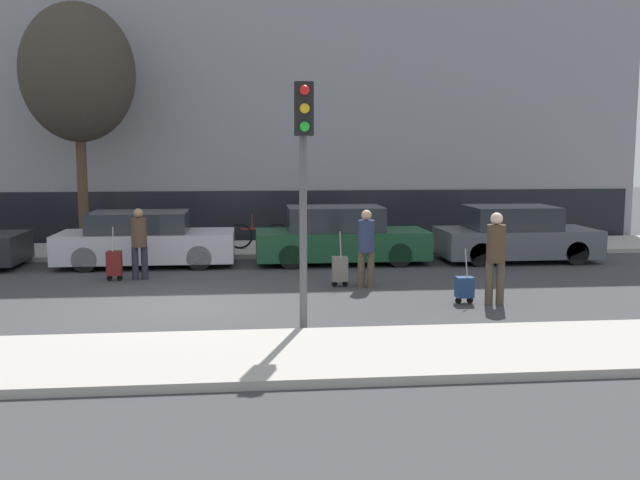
# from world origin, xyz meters

# --- Properties ---
(ground_plane) EXTENTS (80.00, 80.00, 0.00)m
(ground_plane) POSITION_xyz_m (0.00, 0.00, 0.00)
(ground_plane) COLOR #38383A
(sidewalk_near) EXTENTS (28.00, 2.50, 0.12)m
(sidewalk_near) POSITION_xyz_m (0.00, -3.75, 0.06)
(sidewalk_near) COLOR #A39E93
(sidewalk_near) RESTS_ON ground_plane
(sidewalk_far) EXTENTS (28.00, 3.00, 0.12)m
(sidewalk_far) POSITION_xyz_m (0.00, 7.00, 0.06)
(sidewalk_far) COLOR #A39E93
(sidewalk_far) RESTS_ON ground_plane
(building_facade) EXTENTS (28.00, 2.55, 12.19)m
(building_facade) POSITION_xyz_m (0.00, 10.44, 6.08)
(building_facade) COLOR gray
(building_facade) RESTS_ON ground_plane
(parked_car_1) EXTENTS (4.31, 1.86, 1.35)m
(parked_car_1) POSITION_xyz_m (-1.32, 4.69, 0.64)
(parked_car_1) COLOR #B7BABF
(parked_car_1) RESTS_ON ground_plane
(parked_car_2) EXTENTS (4.33, 1.71, 1.45)m
(parked_car_2) POSITION_xyz_m (3.56, 4.55, 0.67)
(parked_car_2) COLOR #194728
(parked_car_2) RESTS_ON ground_plane
(parked_car_3) EXTENTS (4.00, 1.86, 1.43)m
(parked_car_3) POSITION_xyz_m (8.14, 4.48, 0.66)
(parked_car_3) COLOR #4C5156
(parked_car_3) RESTS_ON ground_plane
(pedestrian_left) EXTENTS (0.35, 0.34, 1.59)m
(pedestrian_left) POSITION_xyz_m (-1.17, 2.73, 0.89)
(pedestrian_left) COLOR #23232D
(pedestrian_left) RESTS_ON ground_plane
(trolley_left) EXTENTS (0.34, 0.29, 1.20)m
(trolley_left) POSITION_xyz_m (-1.71, 2.63, 0.39)
(trolley_left) COLOR maroon
(trolley_left) RESTS_ON ground_plane
(pedestrian_center) EXTENTS (0.34, 0.34, 1.63)m
(pedestrian_center) POSITION_xyz_m (3.69, 1.29, 0.92)
(pedestrian_center) COLOR #4C4233
(pedestrian_center) RESTS_ON ground_plane
(trolley_center) EXTENTS (0.34, 0.29, 1.18)m
(trolley_center) POSITION_xyz_m (3.15, 1.42, 0.38)
(trolley_center) COLOR slate
(trolley_center) RESTS_ON ground_plane
(pedestrian_right) EXTENTS (0.34, 0.34, 1.72)m
(pedestrian_right) POSITION_xyz_m (5.79, -0.62, 0.98)
(pedestrian_right) COLOR #4C4233
(pedestrian_right) RESTS_ON ground_plane
(trolley_right) EXTENTS (0.34, 0.29, 1.05)m
(trolley_right) POSITION_xyz_m (5.25, -0.49, 0.31)
(trolley_right) COLOR navy
(trolley_right) RESTS_ON ground_plane
(traffic_light) EXTENTS (0.28, 0.47, 3.87)m
(traffic_light) POSITION_xyz_m (2.08, -2.36, 2.76)
(traffic_light) COLOR #515154
(traffic_light) RESTS_ON ground_plane
(parked_bicycle) EXTENTS (1.77, 0.06, 0.96)m
(parked_bicycle) POSITION_xyz_m (1.54, 6.62, 0.49)
(parked_bicycle) COLOR black
(parked_bicycle) RESTS_ON sidewalk_far
(bare_tree_near_crossing) EXTENTS (3.09, 3.09, 6.74)m
(bare_tree_near_crossing) POSITION_xyz_m (-3.34, 7.25, 4.95)
(bare_tree_near_crossing) COLOR #4C3826
(bare_tree_near_crossing) RESTS_ON sidewalk_far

